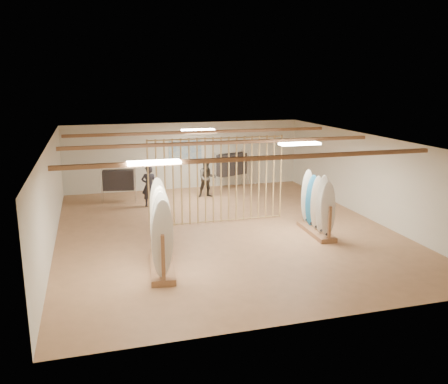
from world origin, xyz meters
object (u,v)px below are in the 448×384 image
object	(u,v)px
clothing_rack_a	(118,180)
rack_left	(161,242)
rack_right	(317,214)
shopper_b	(207,176)
shopper_a	(149,183)
clothing_rack_b	(232,164)

from	to	relation	value
clothing_rack_a	rack_left	bearing A→B (deg)	-75.41
rack_right	shopper_b	size ratio (longest dim) A/B	1.11
rack_right	shopper_a	world-z (taller)	rack_right
rack_right	shopper_a	xyz separation A→B (m)	(-4.45, 4.58, 0.25)
clothing_rack_b	shopper_a	distance (m)	4.23
rack_left	clothing_rack_b	world-z (taller)	rack_left
rack_right	shopper_a	distance (m)	6.39
clothing_rack_b	shopper_a	bearing A→B (deg)	-175.03
rack_left	rack_right	world-z (taller)	rack_left
rack_left	shopper_a	xyz separation A→B (m)	(0.47, 6.06, 0.17)
rack_right	shopper_b	distance (m)	5.73
clothing_rack_b	shopper_b	xyz separation A→B (m)	(-1.38, -1.20, -0.17)
clothing_rack_a	clothing_rack_b	world-z (taller)	clothing_rack_b
clothing_rack_b	shopper_b	bearing A→B (deg)	-161.58
rack_right	clothing_rack_a	world-z (taller)	rack_right
shopper_a	rack_left	bearing A→B (deg)	90.33
clothing_rack_a	clothing_rack_b	distance (m)	4.93
rack_right	clothing_rack_a	distance (m)	7.71
clothing_rack_a	shopper_b	world-z (taller)	shopper_b
shopper_a	rack_right	bearing A→B (deg)	138.94
clothing_rack_a	shopper_a	xyz separation A→B (m)	(1.05, -0.83, 0.00)
clothing_rack_a	shopper_b	size ratio (longest dim) A/B	0.77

